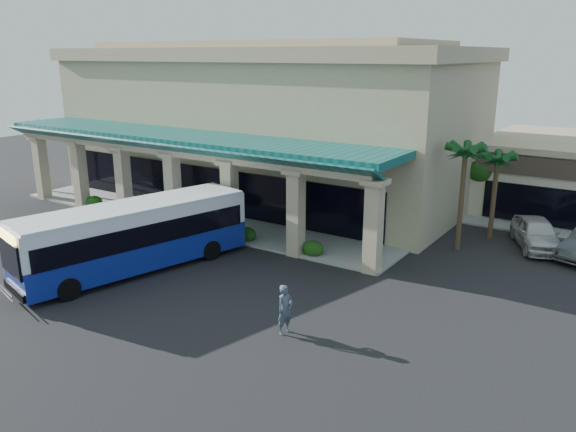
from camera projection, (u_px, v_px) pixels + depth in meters
The scene contains 10 objects.
ground at pixel (211, 280), 27.04m from camera, with size 110.00×110.00×0.00m, color black.
main_building at pixel (268, 120), 42.52m from camera, with size 30.80×14.80×11.35m, color tan, non-canonical shape.
arcade at pixel (185, 178), 35.93m from camera, with size 30.00×6.20×5.70m, color #0B4747, non-canonical shape.
palm_0 at pixel (462, 192), 30.43m from camera, with size 2.40×2.40×6.60m, color #0F3815, non-canonical shape.
palm_1 at pixel (494, 191), 32.41m from camera, with size 2.40×2.40×5.80m, color #0F3815, non-canonical shape.
palm_2 at pixel (44, 153), 43.31m from camera, with size 2.40×2.40×6.20m, color #0F3815, non-canonical shape.
broadleaf_tree at pixel (482, 179), 37.61m from camera, with size 2.60×2.60×4.81m, color #173E0E, non-canonical shape.
transit_bus at pixel (136, 238), 27.88m from camera, with size 2.85×12.24×3.42m, color navy, non-canonical shape.
pedestrian at pixel (285, 310), 21.64m from camera, with size 0.73×0.48×2.00m, color #414D5C.
car_silver at pixel (537, 233), 31.34m from camera, with size 2.03×5.03×1.72m, color #BDBDBD.
Camera 1 is at (16.94, -18.90, 10.49)m, focal length 35.00 mm.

